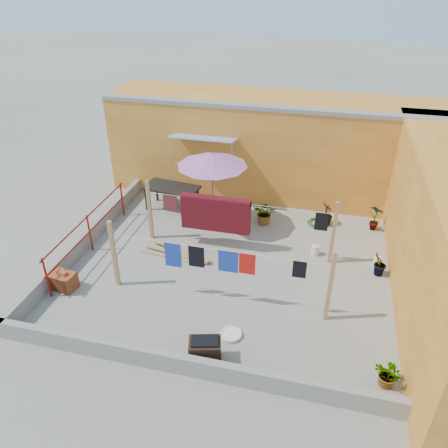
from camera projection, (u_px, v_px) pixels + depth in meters
The scene contains 20 objects.
ground at pixel (230, 266), 11.40m from camera, with size 80.00×80.00×0.00m, color #9E998E.
wall_back at pixel (278, 146), 14.37m from camera, with size 11.00×3.27×3.21m.
parapet_front at pixel (187, 365), 8.31m from camera, with size 8.30×0.16×0.44m, color gray.
parapet_left at pixel (88, 238), 12.13m from camera, with size 0.16×7.30×0.44m, color gray.
red_railing at pixel (89, 228), 11.66m from camera, with size 0.05×4.20×1.10m.
clothesline_rig at pixel (218, 219), 11.45m from camera, with size 5.09×2.35×1.80m.
patio_umbrella at pixel (212, 161), 11.99m from camera, with size 2.58×2.58×2.37m.
outdoor_table at pixel (172, 189), 13.66m from camera, with size 1.80×1.07×0.80m.
brick_stack at pixel (64, 281), 10.52m from camera, with size 0.63×0.50×0.50m.
lumber_pile at pixel (177, 254), 11.77m from camera, with size 2.00×0.76×0.12m.
brazier at pixel (205, 351), 8.55m from camera, with size 0.71×0.56×0.56m.
white_basin at pixel (231, 334), 9.25m from camera, with size 0.47×0.47×0.08m.
water_jug_a at pixel (377, 262), 11.31m from camera, with size 0.19×0.19×0.31m.
water_jug_b at pixel (315, 250), 11.77m from camera, with size 0.21×0.21×0.33m.
green_hose at pixel (317, 223), 13.21m from camera, with size 0.56×0.56×0.08m.
plant_back_a at pixel (265, 213), 13.07m from camera, with size 0.66×0.58×0.74m, color #215418.
plant_back_b at pixel (326, 214), 13.03m from camera, with size 0.40×0.40×0.71m, color #215418.
plant_right_a at pixel (375, 217), 12.74m from camera, with size 0.44×0.30×0.83m, color #215418.
plant_right_b at pixel (379, 264), 10.89m from camera, with size 0.38×0.30×0.68m, color #215418.
plant_right_c at pixel (389, 375), 8.04m from camera, with size 0.51×0.44×0.57m, color #215418.
Camera 1 is at (2.06, -8.98, 6.81)m, focal length 35.00 mm.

